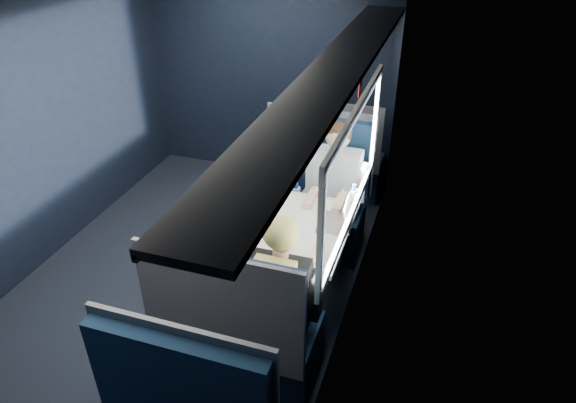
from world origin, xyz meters
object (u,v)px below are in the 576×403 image
(table, at_px, (304,236))
(seat_row_front, at_px, (334,161))
(man, at_px, (334,188))
(seat_bay_near, at_px, (309,202))
(seat_bay_far, at_px, (241,333))
(cup, at_px, (355,201))
(laptop, at_px, (341,218))
(woman, at_px, (284,289))
(bottle_small, at_px, (353,200))

(table, height_order, seat_row_front, seat_row_front)
(man, bearing_deg, seat_bay_near, 147.63)
(man, bearing_deg, seat_bay_far, -99.03)
(cup, bearing_deg, table, -124.07)
(laptop, relative_size, cup, 4.00)
(table, height_order, seat_bay_near, seat_bay_near)
(table, distance_m, cup, 0.54)
(seat_bay_far, distance_m, cup, 1.45)
(seat_bay_far, height_order, cup, seat_bay_far)
(seat_bay_near, relative_size, seat_bay_far, 1.00)
(cup, bearing_deg, woman, -101.33)
(table, xyz_separation_m, cup, (0.30, 0.44, 0.12))
(table, distance_m, seat_row_front, 1.82)
(seat_bay_near, distance_m, man, 0.43)
(seat_row_front, distance_m, laptop, 1.78)
(woman, xyz_separation_m, laptop, (0.19, 0.83, 0.08))
(seat_bay_near, relative_size, woman, 0.95)
(seat_row_front, relative_size, man, 0.88)
(seat_bay_near, distance_m, seat_bay_far, 1.74)
(seat_row_front, xyz_separation_m, laptop, (0.44, -1.68, 0.40))
(woman, height_order, cup, woman)
(seat_bay_far, height_order, man, man)
(seat_bay_far, xyz_separation_m, seat_row_front, (0.00, 2.67, -0.00))
(seat_row_front, relative_size, woman, 0.88)
(table, bearing_deg, seat_row_front, 95.80)
(seat_bay_far, bearing_deg, laptop, 66.25)
(seat_bay_near, relative_size, laptop, 3.76)
(seat_row_front, height_order, woman, woman)
(seat_bay_near, bearing_deg, seat_bay_far, -89.38)
(seat_row_front, distance_m, man, 1.17)
(seat_row_front, bearing_deg, laptop, -75.37)
(seat_bay_near, bearing_deg, bottle_small, -46.34)
(bottle_small, bearing_deg, seat_row_front, 108.32)
(cup, bearing_deg, man, 131.64)
(laptop, bearing_deg, seat_row_front, 104.63)
(laptop, bearing_deg, seat_bay_near, 121.35)
(seat_bay_far, bearing_deg, cup, 69.95)
(woman, relative_size, bottle_small, 5.41)
(seat_bay_near, bearing_deg, cup, -40.70)
(seat_row_front, xyz_separation_m, woman, (0.25, -2.50, 0.32))
(man, relative_size, bottle_small, 5.41)
(seat_row_front, distance_m, cup, 1.49)
(seat_bay_far, xyz_separation_m, woman, (0.25, 0.17, 0.31))
(seat_row_front, bearing_deg, seat_bay_far, -90.00)
(table, xyz_separation_m, seat_bay_near, (-0.20, 0.87, -0.24))
(seat_row_front, bearing_deg, table, -84.20)
(woman, distance_m, cup, 1.17)
(cup, bearing_deg, laptop, -97.53)
(seat_bay_near, distance_m, bottle_small, 0.84)
(bottle_small, bearing_deg, seat_bay_far, -111.46)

